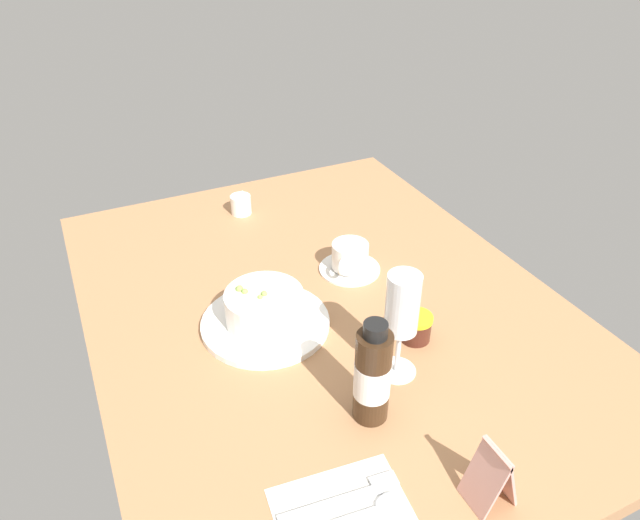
% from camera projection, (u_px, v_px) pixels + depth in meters
% --- Properties ---
extents(ground_plane, '(1.10, 0.84, 0.03)m').
position_uv_depth(ground_plane, '(323.00, 308.00, 1.11)').
color(ground_plane, '#A8754C').
extents(porridge_bowl, '(0.23, 0.23, 0.08)m').
position_uv_depth(porridge_bowl, '(265.00, 311.00, 1.03)').
color(porridge_bowl, white).
rests_on(porridge_bowl, ground_plane).
extents(cutlery_setting, '(0.14, 0.18, 0.01)m').
position_uv_depth(cutlery_setting, '(346.00, 509.00, 0.74)').
color(cutlery_setting, white).
rests_on(cutlery_setting, ground_plane).
extents(coffee_cup, '(0.12, 0.12, 0.06)m').
position_uv_depth(coffee_cup, '(350.00, 259.00, 1.18)').
color(coffee_cup, white).
rests_on(coffee_cup, ground_plane).
extents(creamer_jug, '(0.06, 0.05, 0.05)m').
position_uv_depth(creamer_jug, '(241.00, 204.00, 1.38)').
color(creamer_jug, white).
rests_on(creamer_jug, ground_plane).
extents(wine_glass, '(0.06, 0.06, 0.19)m').
position_uv_depth(wine_glass, '(402.00, 309.00, 0.88)').
color(wine_glass, white).
rests_on(wine_glass, ground_plane).
extents(jam_jar, '(0.06, 0.06, 0.05)m').
position_uv_depth(jam_jar, '(416.00, 327.00, 1.00)').
color(jam_jar, '#441E15').
rests_on(jam_jar, ground_plane).
extents(sauce_bottle_brown, '(0.05, 0.05, 0.17)m').
position_uv_depth(sauce_bottle_brown, '(372.00, 376.00, 0.83)').
color(sauce_bottle_brown, '#382314').
rests_on(sauce_bottle_brown, ground_plane).
extents(menu_card, '(0.05, 0.06, 0.09)m').
position_uv_depth(menu_card, '(491.00, 475.00, 0.73)').
color(menu_card, '#D39689').
rests_on(menu_card, ground_plane).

